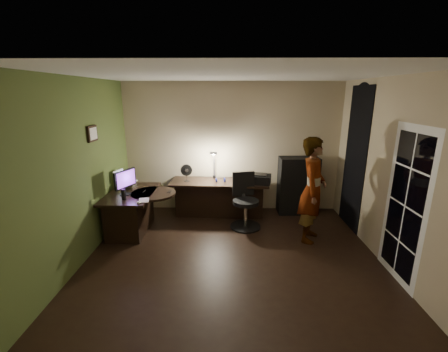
{
  "coord_description": "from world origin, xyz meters",
  "views": [
    {
      "loc": [
        -0.06,
        -4.23,
        2.46
      ],
      "look_at": [
        -0.15,
        1.05,
        1.0
      ],
      "focal_mm": 24.0,
      "sensor_mm": 36.0,
      "label": 1
    }
  ],
  "objects_px": {
    "monitor": "(125,186)",
    "office_chair": "(246,202)",
    "person": "(313,190)",
    "desk_right": "(219,198)",
    "cabinet": "(298,186)",
    "desk_left": "(133,212)"
  },
  "relations": [
    {
      "from": "monitor",
      "to": "office_chair",
      "type": "bearing_deg",
      "value": 30.95
    },
    {
      "from": "monitor",
      "to": "person",
      "type": "height_order",
      "value": "person"
    },
    {
      "from": "desk_right",
      "to": "office_chair",
      "type": "bearing_deg",
      "value": -46.24
    },
    {
      "from": "monitor",
      "to": "person",
      "type": "xyz_separation_m",
      "value": [
        3.23,
        -0.15,
        -0.01
      ]
    },
    {
      "from": "office_chair",
      "to": "person",
      "type": "bearing_deg",
      "value": -32.67
    },
    {
      "from": "cabinet",
      "to": "monitor",
      "type": "xyz_separation_m",
      "value": [
        -3.26,
        -1.06,
        0.31
      ]
    },
    {
      "from": "desk_right",
      "to": "person",
      "type": "bearing_deg",
      "value": -30.32
    },
    {
      "from": "desk_right",
      "to": "cabinet",
      "type": "height_order",
      "value": "cabinet"
    },
    {
      "from": "office_chair",
      "to": "cabinet",
      "type": "bearing_deg",
      "value": 23.83
    },
    {
      "from": "desk_left",
      "to": "desk_right",
      "type": "distance_m",
      "value": 1.74
    },
    {
      "from": "cabinet",
      "to": "person",
      "type": "height_order",
      "value": "person"
    },
    {
      "from": "cabinet",
      "to": "monitor",
      "type": "bearing_deg",
      "value": -163.84
    },
    {
      "from": "office_chair",
      "to": "desk_right",
      "type": "bearing_deg",
      "value": 120.96
    },
    {
      "from": "desk_left",
      "to": "monitor",
      "type": "distance_m",
      "value": 0.55
    },
    {
      "from": "desk_left",
      "to": "office_chair",
      "type": "distance_m",
      "value": 2.08
    },
    {
      "from": "desk_right",
      "to": "cabinet",
      "type": "relative_size",
      "value": 1.64
    },
    {
      "from": "person",
      "to": "office_chair",
      "type": "bearing_deg",
      "value": 89.45
    },
    {
      "from": "office_chair",
      "to": "person",
      "type": "relative_size",
      "value": 0.57
    },
    {
      "from": "cabinet",
      "to": "office_chair",
      "type": "relative_size",
      "value": 1.16
    },
    {
      "from": "cabinet",
      "to": "office_chair",
      "type": "bearing_deg",
      "value": -147.5
    },
    {
      "from": "office_chair",
      "to": "person",
      "type": "xyz_separation_m",
      "value": [
        1.09,
        -0.44,
        0.38
      ]
    },
    {
      "from": "office_chair",
      "to": "person",
      "type": "distance_m",
      "value": 1.24
    }
  ]
}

